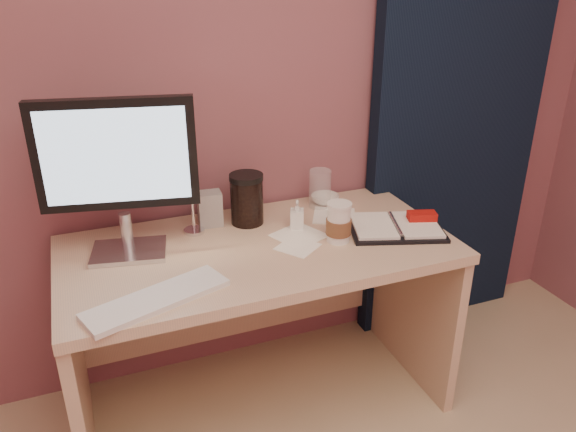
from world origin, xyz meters
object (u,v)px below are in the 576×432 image
object	(u,v)px
lotion_bottle	(297,215)
product_box	(210,209)
desk_lamp	(200,188)
monitor	(118,165)
keyboard	(157,299)
planner	(398,226)
bowl	(325,199)
dark_jar	(247,201)
clear_cup	(320,189)
coffee_cup	(339,223)
desk	(254,288)

from	to	relation	value
lotion_bottle	product_box	bearing A→B (deg)	153.26
lotion_bottle	desk_lamp	bearing A→B (deg)	176.13
monitor	keyboard	world-z (taller)	monitor
monitor	planner	distance (m)	1.04
bowl	desk_lamp	bearing A→B (deg)	-164.23
lotion_bottle	dark_jar	xyz separation A→B (m)	(-0.16, 0.12, 0.03)
clear_cup	desk_lamp	world-z (taller)	desk_lamp
coffee_cup	lotion_bottle	xyz separation A→B (m)	(-0.10, 0.15, -0.01)
product_box	desk_lamp	world-z (taller)	desk_lamp
monitor	planner	size ratio (longest dim) A/B	1.34
coffee_cup	clear_cup	distance (m)	0.32
desk	bowl	size ratio (longest dim) A/B	11.86
keyboard	lotion_bottle	xyz separation A→B (m)	(0.58, 0.32, 0.05)
monitor	desk_lamp	bearing A→B (deg)	12.04
monitor	desk_lamp	world-z (taller)	monitor
bowl	desk_lamp	distance (m)	0.61
desk	bowl	bearing A→B (deg)	26.03
monitor	coffee_cup	bearing A→B (deg)	-2.18
clear_cup	bowl	world-z (taller)	clear_cup
dark_jar	product_box	distance (m)	0.14
clear_cup	lotion_bottle	world-z (taller)	clear_cup
coffee_cup	product_box	xyz separation A→B (m)	(-0.40, 0.30, -0.00)
planner	product_box	bearing A→B (deg)	173.78
desk	keyboard	distance (m)	0.56
dark_jar	product_box	world-z (taller)	dark_jar
bowl	dark_jar	size ratio (longest dim) A/B	0.66
monitor	keyboard	distance (m)	0.47
monitor	planner	bearing A→B (deg)	1.52
clear_cup	product_box	distance (m)	0.47
keyboard	planner	bearing A→B (deg)	-8.71
monitor	coffee_cup	distance (m)	0.79
bowl	keyboard	bearing A→B (deg)	-147.45
keyboard	lotion_bottle	distance (m)	0.67
monitor	product_box	size ratio (longest dim) A/B	4.08
bowl	monitor	bearing A→B (deg)	-168.92
coffee_cup	bowl	world-z (taller)	coffee_cup
desk	monitor	xyz separation A→B (m)	(-0.44, 0.03, 0.55)
monitor	bowl	xyz separation A→B (m)	(0.83, 0.16, -0.31)
desk_lamp	desk	bearing A→B (deg)	2.26
dark_jar	coffee_cup	bearing A→B (deg)	-45.90
lotion_bottle	product_box	world-z (taller)	product_box
monitor	lotion_bottle	bearing A→B (deg)	9.36
product_box	coffee_cup	bearing A→B (deg)	-32.29
desk	monitor	world-z (taller)	monitor
dark_jar	planner	bearing A→B (deg)	-27.17
product_box	planner	bearing A→B (deg)	-19.62
monitor	desk_lamp	size ratio (longest dim) A/B	1.64
planner	coffee_cup	size ratio (longest dim) A/B	2.76
dark_jar	keyboard	bearing A→B (deg)	-134.03
monitor	keyboard	size ratio (longest dim) A/B	1.24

